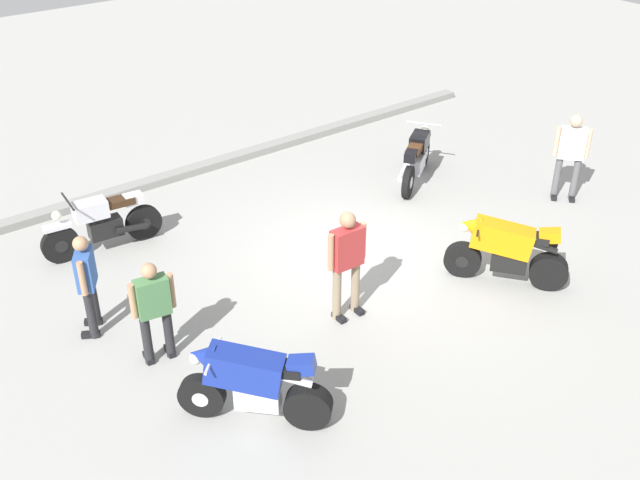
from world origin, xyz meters
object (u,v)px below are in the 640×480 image
object	(u,v)px
motorcycle_black_cruiser	(417,158)
person_in_blue_shirt	(87,279)
motorcycle_orange_sportbike	(507,250)
motorcycle_blue_sportbike	(253,383)
motorcycle_silver_cruiser	(102,223)
person_in_white_shirt	(571,151)
person_in_red_shirt	(347,257)
person_in_green_shirt	(154,307)

from	to	relation	value
motorcycle_black_cruiser	person_in_blue_shirt	xyz separation A→B (m)	(-7.15, -0.72, 0.37)
person_in_blue_shirt	motorcycle_orange_sportbike	bearing A→B (deg)	-175.69
motorcycle_blue_sportbike	motorcycle_silver_cruiser	xyz separation A→B (m)	(0.23, 5.00, -0.07)
motorcycle_black_cruiser	person_in_white_shirt	distance (m)	2.93
motorcycle_black_cruiser	motorcycle_silver_cruiser	size ratio (longest dim) A/B	0.86
person_in_white_shirt	motorcycle_orange_sportbike	bearing A→B (deg)	-19.50
person_in_red_shirt	person_in_green_shirt	size ratio (longest dim) A/B	1.11
person_in_red_shirt	person_in_green_shirt	world-z (taller)	person_in_red_shirt
motorcycle_blue_sportbike	person_in_red_shirt	xyz separation A→B (m)	(2.32, 1.02, 0.41)
motorcycle_blue_sportbike	motorcycle_black_cruiser	world-z (taller)	motorcycle_blue_sportbike
motorcycle_blue_sportbike	person_in_white_shirt	world-z (taller)	person_in_white_shirt
motorcycle_orange_sportbike	motorcycle_silver_cruiser	size ratio (longest dim) A/B	0.80
motorcycle_black_cruiser	person_in_green_shirt	bearing A→B (deg)	162.13
person_in_blue_shirt	person_in_white_shirt	bearing A→B (deg)	-159.71
person_in_white_shirt	person_in_red_shirt	world-z (taller)	person_in_red_shirt
person_in_red_shirt	person_in_blue_shirt	xyz separation A→B (m)	(-3.16, 1.93, -0.12)
person_in_green_shirt	motorcycle_orange_sportbike	bearing A→B (deg)	-98.27
motorcycle_orange_sportbike	person_in_white_shirt	distance (m)	3.45
motorcycle_silver_cruiser	motorcycle_blue_sportbike	bearing A→B (deg)	93.10
motorcycle_black_cruiser	motorcycle_blue_sportbike	bearing A→B (deg)	176.57
motorcycle_silver_cruiser	person_in_white_shirt	distance (m)	8.67
motorcycle_silver_cruiser	person_in_blue_shirt	world-z (taller)	person_in_blue_shirt
motorcycle_orange_sportbike	person_in_white_shirt	size ratio (longest dim) A/B	0.98
person_in_red_shirt	motorcycle_black_cruiser	bearing A→B (deg)	125.70
person_in_green_shirt	motorcycle_silver_cruiser	bearing A→B (deg)	-2.21
person_in_white_shirt	person_in_blue_shirt	world-z (taller)	person_in_white_shirt
motorcycle_orange_sportbike	person_in_blue_shirt	world-z (taller)	person_in_blue_shirt
motorcycle_orange_sportbike	person_in_red_shirt	world-z (taller)	person_in_red_shirt
motorcycle_orange_sportbike	person_in_green_shirt	distance (m)	5.54
motorcycle_silver_cruiser	person_in_green_shirt	xyz separation A→B (m)	(-0.62, -3.23, 0.36)
motorcycle_blue_sportbike	motorcycle_black_cruiser	size ratio (longest dim) A/B	0.85
person_in_white_shirt	person_in_blue_shirt	bearing A→B (deg)	-50.34
motorcycle_silver_cruiser	person_in_red_shirt	xyz separation A→B (m)	(2.10, -3.98, 0.49)
person_in_white_shirt	person_in_green_shirt	size ratio (longest dim) A/B	1.09
motorcycle_blue_sportbike	motorcycle_orange_sportbike	bearing A→B (deg)	-132.13
motorcycle_black_cruiser	person_in_white_shirt	xyz separation A→B (m)	(1.79, -2.28, 0.46)
motorcycle_silver_cruiser	person_in_white_shirt	world-z (taller)	person_in_white_shirt
motorcycle_orange_sportbike	person_in_green_shirt	bearing A→B (deg)	36.14
motorcycle_blue_sportbike	person_in_green_shirt	world-z (taller)	person_in_green_shirt
motorcycle_blue_sportbike	person_in_white_shirt	distance (m)	8.22
motorcycle_black_cruiser	motorcycle_silver_cruiser	distance (m)	6.23
motorcycle_orange_sportbike	person_in_blue_shirt	size ratio (longest dim) A/B	1.05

